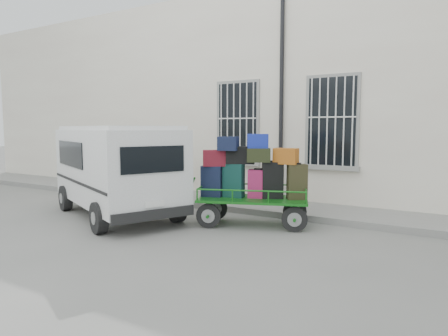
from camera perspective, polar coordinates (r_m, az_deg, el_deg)
name	(u,v)px	position (r m, az deg, el deg)	size (l,w,h in m)	color
ground	(189,222)	(8.98, -5.01, -7.73)	(80.00, 80.00, 0.00)	slate
building	(285,101)	(13.62, 8.64, 9.51)	(24.00, 5.15, 6.00)	beige
sidewalk	(237,203)	(10.79, 1.82, -5.02)	(24.00, 1.70, 0.15)	slate
luggage_cart	(251,179)	(8.54, 3.91, -1.61)	(2.73, 1.77, 1.96)	black
van	(116,165)	(9.75, -15.16, 0.43)	(4.55, 3.36, 2.13)	silver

